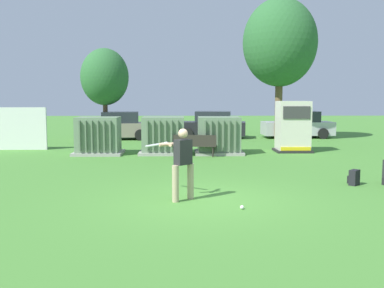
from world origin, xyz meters
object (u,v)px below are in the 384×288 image
transformer_mid_east (219,136)px  backpack (354,178)px  transformer_mid_west (163,136)px  parked_car_left_of_center (211,125)px  parked_car_right_of_center (298,125)px  batter (181,160)px  transformer_west (98,136)px  sports_ball (242,207)px  parked_car_leftmost (119,127)px  park_bench (195,144)px  generator_enclosure (293,127)px

transformer_mid_east → backpack: (3.27, -7.03, -0.57)m
transformer_mid_west → parked_car_left_of_center: bearing=71.2°
parked_car_left_of_center → parked_car_right_of_center: same height
batter → parked_car_left_of_center: (1.77, 16.38, -0.22)m
transformer_mid_west → transformer_west: bearing=-178.2°
parked_car_right_of_center → transformer_west: bearing=-144.6°
sports_ball → parked_car_leftmost: 17.21m
backpack → parked_car_right_of_center: 14.75m
park_bench → parked_car_left_of_center: size_ratio=0.42×
batter → parked_car_left_of_center: batter is taller
transformer_mid_east → backpack: 7.77m
parked_car_leftmost → parked_car_left_of_center: (5.51, 0.88, 0.00)m
park_bench → sports_ball: 8.84m
transformer_west → transformer_mid_east: bearing=0.6°
park_bench → sports_ball: bearing=-84.7°
park_bench → parked_car_leftmost: size_ratio=0.42×
generator_enclosure → parked_car_right_of_center: (2.02, 6.86, -0.38)m
park_bench → parked_car_left_of_center: (1.23, 8.52, 0.22)m
transformer_west → transformer_mid_east: size_ratio=1.00×
transformer_west → sports_ball: bearing=-62.6°
backpack → transformer_mid_west: bearing=128.9°
batter → parked_car_leftmost: (-3.74, 15.51, -0.22)m
transformer_mid_east → park_bench: transformer_mid_east is taller
generator_enclosure → park_bench: generator_enclosure is taller
parked_car_leftmost → park_bench: bearing=-60.7°
transformer_west → parked_car_right_of_center: bearing=35.4°
transformer_west → park_bench: 4.27m
batter → generator_enclosure: bearing=61.9°
generator_enclosure → parked_car_leftmost: size_ratio=0.53×
transformer_mid_west → parked_car_leftmost: 7.33m
park_bench → backpack: (4.34, -6.15, -0.32)m
transformer_west → sports_ball: (4.99, -9.62, -0.74)m
transformer_west → batter: (3.64, -8.70, 0.19)m
park_bench → batter: (-0.54, -7.87, 0.44)m
transformer_mid_east → parked_car_right_of_center: (5.45, 7.55, -0.04)m
transformer_mid_east → park_bench: size_ratio=1.14×
generator_enclosure → parked_car_left_of_center: (-3.27, 6.95, -0.38)m
transformer_mid_west → generator_enclosure: generator_enclosure is taller
park_bench → parked_car_right_of_center: size_ratio=0.43×
parked_car_left_of_center → sports_ball: bearing=-91.4°
parked_car_leftmost → batter: bearing=-76.4°
transformer_mid_east → sports_ball: bearing=-91.5°
sports_ball → transformer_mid_east: bearing=88.5°
parked_car_leftmost → parked_car_left_of_center: bearing=9.1°
transformer_west → sports_ball: size_ratio=23.33×
transformer_mid_east → batter: bearing=-100.4°
batter → parked_car_leftmost: 15.95m
transformer_mid_west → parked_car_leftmost: size_ratio=0.48×
batter → parked_car_leftmost: bearing=103.6°
transformer_mid_west → parked_car_left_of_center: 8.03m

